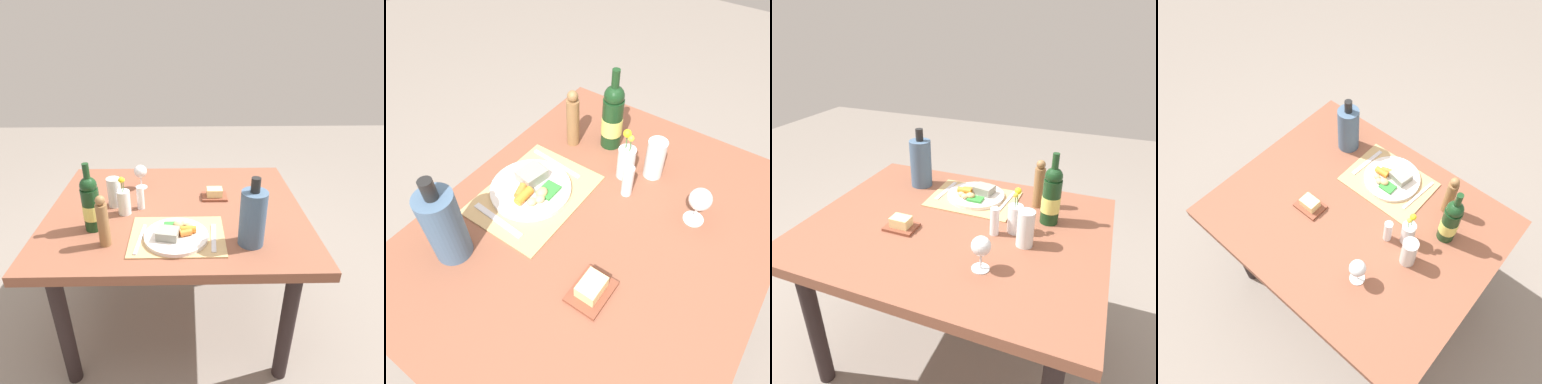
{
  "view_description": "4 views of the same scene",
  "coord_description": "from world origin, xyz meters",
  "views": [
    {
      "loc": [
        0.05,
        -1.46,
        1.57
      ],
      "look_at": [
        0.08,
        -0.04,
        0.85
      ],
      "focal_mm": 31.51,
      "sensor_mm": 36.0,
      "label": 1
    },
    {
      "loc": [
        0.6,
        0.34,
        1.67
      ],
      "look_at": [
        -0.03,
        -0.1,
        0.82
      ],
      "focal_mm": 34.46,
      "sensor_mm": 36.0,
      "label": 2
    },
    {
      "loc": [
        -0.53,
        1.2,
        1.56
      ],
      "look_at": [
        -0.01,
        -0.09,
        0.86
      ],
      "focal_mm": 34.07,
      "sensor_mm": 36.0,
      "label": 3
    },
    {
      "loc": [
        -0.62,
        0.76,
        2.3
      ],
      "look_at": [
        0.08,
        -0.05,
        0.8
      ],
      "focal_mm": 37.48,
      "sensor_mm": 36.0,
      "label": 4
    }
  ],
  "objects": [
    {
      "name": "cooler_bottle",
      "position": [
        0.32,
        -0.3,
        0.87
      ],
      "size": [
        0.11,
        0.11,
        0.3
      ],
      "color": "#445E7B",
      "rests_on": "dining_table"
    },
    {
      "name": "flower_vase",
      "position": [
        -0.25,
        -0.05,
        0.81
      ],
      "size": [
        0.06,
        0.06,
        0.2
      ],
      "color": "silver",
      "rests_on": "dining_table"
    },
    {
      "name": "knife",
      "position": [
        0.17,
        -0.27,
        0.75
      ],
      "size": [
        0.03,
        0.2,
        0.0
      ],
      "primitive_type": "cube",
      "rotation": [
        0.0,
        0.0,
        -0.07
      ],
      "color": "silver",
      "rests_on": "placemat"
    },
    {
      "name": "water_tumbler",
      "position": [
        -0.31,
        0.03,
        0.81
      ],
      "size": [
        0.07,
        0.07,
        0.15
      ],
      "color": "silver",
      "rests_on": "dining_table"
    },
    {
      "name": "ground_plane",
      "position": [
        0.0,
        0.0,
        0.0
      ],
      "size": [
        8.0,
        8.0,
        0.0
      ],
      "primitive_type": "plane",
      "color": "gray"
    },
    {
      "name": "wine_glass",
      "position": [
        -0.2,
        0.23,
        0.83
      ],
      "size": [
        0.07,
        0.07,
        0.13
      ],
      "color": "white",
      "rests_on": "dining_table"
    },
    {
      "name": "dinner_plate",
      "position": [
        0.0,
        -0.27,
        0.76
      ],
      "size": [
        0.27,
        0.27,
        0.05
      ],
      "color": "silver",
      "rests_on": "placemat"
    },
    {
      "name": "fork",
      "position": [
        -0.15,
        -0.28,
        0.75
      ],
      "size": [
        0.03,
        0.22,
        0.0
      ],
      "primitive_type": "cube",
      "rotation": [
        0.0,
        0.0,
        -0.09
      ],
      "color": "silver",
      "rests_on": "placemat"
    },
    {
      "name": "placemat",
      "position": [
        0.01,
        -0.25,
        0.74
      ],
      "size": [
        0.41,
        0.31,
        0.01
      ],
      "primitive_type": "cube",
      "color": "tan",
      "rests_on": "dining_table"
    },
    {
      "name": "pepper_mill",
      "position": [
        -0.29,
        -0.3,
        0.85
      ],
      "size": [
        0.05,
        0.05,
        0.23
      ],
      "color": "olive",
      "rests_on": "dining_table"
    },
    {
      "name": "dining_table",
      "position": [
        0.0,
        0.0,
        0.65
      ],
      "size": [
        1.24,
        1.0,
        0.74
      ],
      "color": "brown",
      "rests_on": "ground_plane"
    },
    {
      "name": "butter_dish",
      "position": [
        0.2,
        0.1,
        0.76
      ],
      "size": [
        0.13,
        0.1,
        0.05
      ],
      "color": "brown",
      "rests_on": "dining_table"
    },
    {
      "name": "salt_shaker",
      "position": [
        -0.17,
        -0.0,
        0.8
      ],
      "size": [
        0.04,
        0.04,
        0.12
      ],
      "primitive_type": "cylinder",
      "color": "white",
      "rests_on": "dining_table"
    },
    {
      "name": "wine_bottle",
      "position": [
        -0.36,
        -0.18,
        0.87
      ],
      "size": [
        0.08,
        0.08,
        0.31
      ],
      "color": "#163A1B",
      "rests_on": "dining_table"
    }
  ]
}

